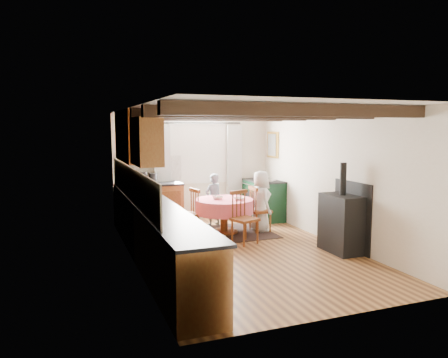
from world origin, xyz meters
name	(u,v)px	position (x,y,z in m)	size (l,w,h in m)	color
floor	(241,251)	(0.00, 0.00, 0.00)	(3.60, 5.50, 0.00)	#A8753D
ceiling	(241,109)	(0.00, 0.00, 2.40)	(3.60, 5.50, 0.00)	white
wall_back	(194,167)	(0.00, 2.75, 1.20)	(3.60, 0.00, 2.40)	silver
wall_front	(340,211)	(0.00, -2.75, 1.20)	(3.60, 0.00, 2.40)	silver
wall_left	(132,187)	(-1.80, 0.00, 1.20)	(0.00, 5.50, 2.40)	silver
wall_right	(332,177)	(1.80, 0.00, 1.20)	(0.00, 5.50, 2.40)	silver
beam_a	(306,110)	(0.00, -2.00, 2.31)	(3.60, 0.16, 0.16)	#2E2318
beam_b	(268,113)	(0.00, -1.00, 2.31)	(3.60, 0.16, 0.16)	#2E2318
beam_c	(241,115)	(0.00, 0.00, 2.31)	(3.60, 0.16, 0.16)	#2E2318
beam_d	(220,116)	(0.00, 1.00, 2.31)	(3.60, 0.16, 0.16)	#2E2318
beam_e	(204,117)	(0.00, 2.00, 2.31)	(3.60, 0.16, 0.16)	#2E2318
splash_left	(131,184)	(-1.78, 0.30, 1.20)	(0.02, 4.50, 0.55)	beige
splash_back	(150,169)	(-1.00, 2.73, 1.20)	(1.40, 0.02, 0.55)	beige
base_cabinet_left	(153,233)	(-1.50, 0.00, 0.44)	(0.60, 5.30, 0.88)	olive
base_cabinet_back	(151,205)	(-1.05, 2.45, 0.44)	(1.30, 0.60, 0.88)	olive
worktop_left	(154,205)	(-1.48, 0.00, 0.90)	(0.64, 5.30, 0.04)	black
worktop_back	(151,184)	(-1.05, 2.43, 0.90)	(1.30, 0.64, 0.04)	black
wall_cabinet_glass	(131,136)	(-1.63, 1.20, 1.95)	(0.34, 1.80, 0.90)	olive
wall_cabinet_solid	(146,141)	(-1.63, -0.30, 1.90)	(0.34, 0.90, 0.70)	olive
window_frame	(198,150)	(0.10, 2.73, 1.60)	(1.34, 0.03, 1.54)	white
window_pane	(198,150)	(0.10, 2.74, 1.60)	(1.20, 0.01, 1.40)	white
curtain_left	(162,173)	(-0.75, 2.65, 1.10)	(0.35, 0.10, 2.10)	#BBBDB8
curtain_right	(234,170)	(0.95, 2.65, 1.10)	(0.35, 0.10, 2.10)	#BBBDB8
curtain_rod	(199,123)	(0.10, 2.65, 2.20)	(0.03, 0.03, 2.00)	black
wall_picture	(273,145)	(1.77, 2.30, 1.70)	(0.04, 0.50, 0.60)	gold
wall_plate	(237,145)	(1.05, 2.72, 1.70)	(0.30, 0.30, 0.02)	silver
rug	(224,233)	(0.16, 1.22, 0.01)	(1.88, 1.46, 0.01)	black
dining_table	(224,216)	(0.16, 1.22, 0.35)	(1.15, 1.15, 0.69)	#DE627B
chair_near	(245,217)	(0.26, 0.41, 0.48)	(0.41, 0.43, 0.97)	brown
chair_left	(188,213)	(-0.57, 1.29, 0.46)	(0.40, 0.41, 0.92)	brown
chair_right	(260,209)	(0.91, 1.13, 0.46)	(0.40, 0.42, 0.93)	brown
aga_range	(264,200)	(1.47, 2.13, 0.46)	(0.65, 1.01, 0.93)	black
cast_iron_stove	(342,208)	(1.58, -0.64, 0.76)	(0.46, 0.76, 1.52)	black
child_far	(213,199)	(0.21, 2.00, 0.56)	(0.41, 0.27, 1.12)	#4E5D66
child_right	(261,201)	(0.93, 1.17, 0.62)	(0.60, 0.39, 1.23)	silver
bowl_a	(239,199)	(0.40, 1.04, 0.72)	(0.20, 0.20, 0.05)	silver
bowl_b	(219,198)	(0.06, 1.26, 0.72)	(0.18, 0.18, 0.06)	silver
cup	(215,197)	(-0.02, 1.27, 0.74)	(0.09, 0.09, 0.08)	silver
canister_tall	(144,178)	(-1.18, 2.47, 1.04)	(0.14, 0.14, 0.24)	#262628
canister_wide	(153,178)	(-0.98, 2.53, 1.02)	(0.18, 0.18, 0.20)	#262628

